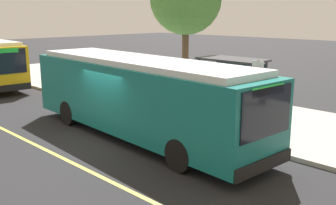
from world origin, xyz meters
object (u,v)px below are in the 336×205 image
(waiting_bench, at_px, (235,103))
(pedestrian_commuter, at_px, (251,110))
(route_sign_post, at_px, (257,89))
(transit_bus_main, at_px, (139,95))

(waiting_bench, height_order, pedestrian_commuter, pedestrian_commuter)
(route_sign_post, bearing_deg, transit_bus_main, -143.81)
(transit_bus_main, height_order, route_sign_post, same)
(waiting_bench, bearing_deg, route_sign_post, -43.57)
(transit_bus_main, bearing_deg, pedestrian_commuter, 40.62)
(waiting_bench, relative_size, pedestrian_commuter, 0.95)
(waiting_bench, bearing_deg, pedestrian_commuter, -45.14)
(transit_bus_main, height_order, pedestrian_commuter, transit_bus_main)
(transit_bus_main, relative_size, route_sign_post, 3.99)
(transit_bus_main, bearing_deg, route_sign_post, 36.19)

